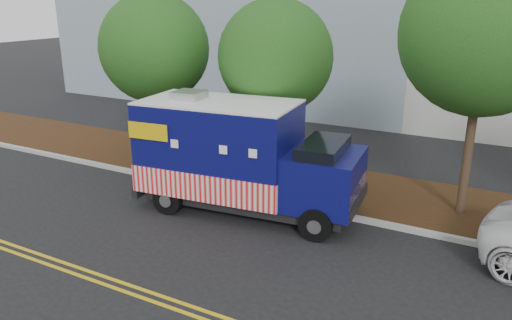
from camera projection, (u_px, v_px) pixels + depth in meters
The scene contains 10 objects.
ground at pixel (243, 217), 14.98m from camera, with size 120.00×120.00×0.00m, color black.
curb at pixel (264, 199), 16.13m from camera, with size 120.00×0.18×0.15m, color #9E9E99.
mulch_strip at pixel (291, 179), 17.89m from camera, with size 120.00×4.00×0.15m, color #33190E.
centerline_near at pixel (145, 290), 11.26m from camera, with size 120.00×0.10×0.01m, color gold.
centerline_far at pixel (137, 296), 11.06m from camera, with size 120.00×0.10×0.01m, color gold.
tree_a at pixel (155, 48), 18.78m from camera, with size 4.12×4.12×6.52m.
tree_b at pixel (275, 57), 16.90m from camera, with size 3.92×3.92×6.33m.
tree_c at pixel (485, 33), 13.41m from camera, with size 4.54×4.54×7.66m.
sign_post at pixel (140, 142), 18.37m from camera, with size 0.06×0.06×2.40m, color #473828.
food_truck at pixel (238, 159), 15.11m from camera, with size 7.05×3.23×3.60m.
Camera 1 is at (6.86, -11.85, 6.34)m, focal length 35.00 mm.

